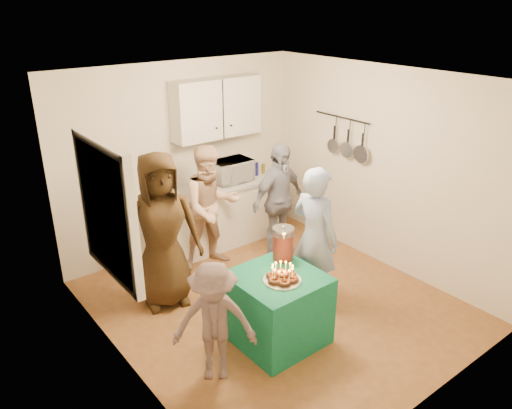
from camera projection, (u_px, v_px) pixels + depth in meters
floor at (274, 303)px, 5.88m from camera, size 4.00×4.00×0.00m
ceiling at (278, 79)px, 4.88m from camera, size 4.00×4.00×0.00m
back_wall at (182, 158)px, 6.83m from camera, size 3.60×3.60×0.00m
left_wall at (119, 250)px, 4.36m from camera, size 4.00×4.00×0.00m
right_wall at (383, 169)px, 6.41m from camera, size 4.00×4.00×0.00m
window_night at (105, 212)px, 4.50m from camera, size 0.04×1.00×1.20m
counter at (208, 219)px, 7.07m from camera, size 2.20×0.58×0.86m
countertop at (207, 189)px, 6.89m from camera, size 2.24×0.62×0.05m
upper_cabinet at (217, 108)px, 6.76m from camera, size 1.30×0.30×0.80m
pot_rack at (340, 136)px, 6.76m from camera, size 0.12×1.00×0.60m
microwave at (231, 171)px, 7.06m from camera, size 0.57×0.39×0.31m
party_table at (277, 308)px, 5.14m from camera, size 0.86×0.86×0.76m
donut_cake at (282, 273)px, 4.87m from camera, size 0.38×0.38×0.18m
punch_jar at (283, 244)px, 5.26m from camera, size 0.22×0.22×0.34m
man_birthday at (315, 238)px, 5.61m from camera, size 0.48×0.66×1.68m
woman_back_left at (161, 231)px, 5.59m from camera, size 1.01×0.78×1.83m
woman_back_center at (211, 207)px, 6.45m from camera, size 0.89×0.74×1.65m
woman_back_right at (278, 200)px, 6.76m from camera, size 0.97×0.50×1.58m
child_near_left at (214, 323)px, 4.54m from camera, size 0.89×0.83×1.21m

